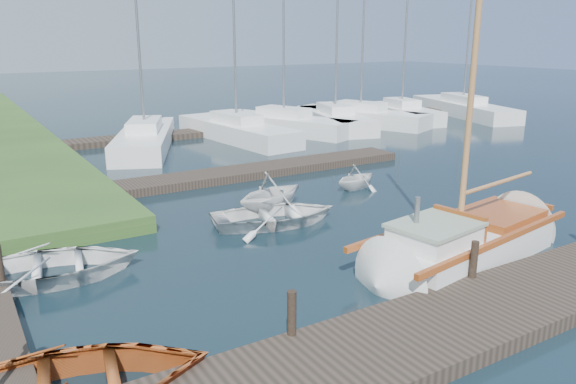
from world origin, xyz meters
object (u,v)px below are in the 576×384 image
mooring_post_2 (474,259)px  tender_c (275,212)px  mooring_post_1 (292,313)px  tender_d (357,175)px  dinghy (62,383)px  marina_boat_5 (360,115)px  tender_b (271,190)px  sailboat (467,244)px  marina_boat_2 (237,129)px  tender_a (48,263)px  marina_boat_6 (401,112)px  marina_boat_1 (145,137)px  marina_boat_3 (284,122)px  marina_boat_7 (463,107)px  marina_boat_4 (335,118)px

mooring_post_2 → tender_c: size_ratio=0.22×
mooring_post_1 → tender_d: bearing=45.9°
dinghy → marina_boat_5: size_ratio=0.35×
tender_b → marina_boat_5: (13.31, 12.29, -0.10)m
sailboat → dinghy: (-9.46, -0.97, 0.10)m
tender_c → tender_d: size_ratio=1.92×
mooring_post_1 → marina_boat_2: marina_boat_2 is taller
tender_a → marina_boat_5: marina_boat_5 is taller
tender_b → marina_boat_6: size_ratio=0.23×
dinghy → tender_a: (0.59, 4.91, -0.04)m
dinghy → marina_boat_1: 19.87m
dinghy → tender_d: tender_d is taller
marina_boat_3 → marina_boat_2: bearing=79.5°
dinghy → marina_boat_3: (15.24, 19.08, 0.13)m
marina_boat_2 → sailboat: bearing=166.2°
tender_c → marina_boat_7: size_ratio=0.33×
tender_c → marina_boat_5: size_ratio=0.30×
tender_c → marina_boat_7: marina_boat_7 is taller
marina_boat_1 → marina_boat_7: 22.09m
marina_boat_4 → marina_boat_7: (10.64, -0.12, -0.00)m
marina_boat_6 → mooring_post_2: bearing=152.4°
mooring_post_2 → marina_boat_7: marina_boat_7 is taller
dinghy → marina_boat_7: 34.72m
mooring_post_2 → marina_boat_2: bearing=78.5°
mooring_post_2 → marina_boat_7: bearing=42.1°
mooring_post_1 → marina_boat_7: 31.93m
tender_d → marina_boat_1: 11.79m
mooring_post_1 → dinghy: 3.66m
marina_boat_3 → marina_boat_4: size_ratio=1.25×
mooring_post_1 → marina_boat_6: 28.01m
mooring_post_2 → tender_d: size_ratio=0.43×
marina_boat_6 → marina_boat_7: size_ratio=1.02×
tender_c → marina_boat_3: size_ratio=0.30×
marina_boat_7 → tender_b: bearing=135.2°
marina_boat_6 → marina_boat_2: bearing=104.4°
tender_a → marina_boat_5: bearing=-45.2°
dinghy → marina_boat_3: bearing=-29.3°
mooring_post_2 → dinghy: size_ratio=0.19×
mooring_post_2 → marina_boat_3: (7.10, 19.43, -0.12)m
dinghy → mooring_post_2: bearing=-83.1°
dinghy → marina_boat_3: 24.42m
tender_a → marina_boat_1: 15.13m
tender_a → marina_boat_7: size_ratio=0.36×
mooring_post_1 → marina_boat_4: (14.96, 19.20, -0.14)m
sailboat → tender_a: size_ratio=2.51×
tender_b → marina_boat_6: 20.62m
marina_boat_3 → marina_boat_6: size_ratio=1.10×
tender_c → tender_a: bearing=109.0°
tender_a → tender_b: bearing=-65.2°
dinghy → marina_boat_2: 21.95m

